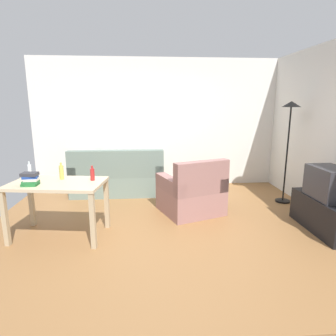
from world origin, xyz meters
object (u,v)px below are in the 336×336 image
at_px(book_stack, 30,179).
at_px(tv, 329,183).
at_px(torchiere_lamp, 290,124).
at_px(bottle_clear, 30,171).
at_px(couch, 118,179).
at_px(bottle_squat, 61,172).
at_px(tv_stand, 325,214).
at_px(potted_plant, 210,172).
at_px(armchair, 192,194).
at_px(bottle_red, 92,174).
at_px(desk, 58,190).

bearing_deg(book_stack, tv, 0.28).
xyz_separation_m(torchiere_lamp, bottle_clear, (-4.09, -0.89, -0.55)).
distance_m(tv, book_stack, 3.96).
relative_size(couch, bottle_squat, 7.73).
distance_m(tv_stand, book_stack, 4.00).
bearing_deg(potted_plant, tv, -63.75).
height_order(couch, tv_stand, couch).
height_order(torchiere_lamp, potted_plant, torchiere_lamp).
distance_m(armchair, bottle_red, 1.69).
distance_m(torchiere_lamp, armchair, 2.11).
bearing_deg(torchiere_lamp, couch, 166.22).
height_order(bottle_clear, bottle_squat, bottle_clear).
relative_size(couch, tv, 2.98).
bearing_deg(bottle_red, torchiere_lamp, 18.17).
xyz_separation_m(tv_stand, bottle_squat, (-3.65, 0.26, 0.62)).
relative_size(desk, bottle_clear, 5.41).
distance_m(couch, armchair, 1.75).
relative_size(bottle_clear, bottle_squat, 1.03).
xyz_separation_m(tv_stand, potted_plant, (-1.13, 2.29, 0.09)).
bearing_deg(tv, book_stack, 90.28).
relative_size(potted_plant, bottle_clear, 2.39).
height_order(tv, bottle_clear, bottle_clear).
relative_size(bottle_squat, bottle_red, 1.15).
relative_size(potted_plant, book_stack, 2.84).
relative_size(desk, potted_plant, 2.26).
xyz_separation_m(potted_plant, bottle_clear, (-2.96, -1.96, 0.53)).
bearing_deg(book_stack, armchair, 20.98).
height_order(desk, armchair, armchair).
distance_m(couch, book_stack, 2.25).
height_order(armchair, bottle_red, bottle_red).
xyz_separation_m(armchair, bottle_clear, (-2.33, -0.48, 0.54)).
distance_m(desk, armchair, 2.07).
relative_size(desk, armchair, 1.14).
distance_m(tv_stand, tv, 0.46).
distance_m(couch, bottle_clear, 2.02).
height_order(desk, potted_plant, desk).
height_order(couch, torchiere_lamp, torchiere_lamp).
bearing_deg(tv, tv_stand, 90.00).
bearing_deg(potted_plant, armchair, -113.16).
bearing_deg(couch, bottle_clear, 58.03).
xyz_separation_m(torchiere_lamp, armchair, (-1.76, -0.41, -1.09)).
distance_m(torchiere_lamp, potted_plant, 1.89).
xyz_separation_m(tv, desk, (-3.68, 0.12, -0.05)).
height_order(desk, bottle_red, bottle_red).
height_order(bottle_clear, book_stack, bottle_clear).
relative_size(bottle_red, book_stack, 1.00).
relative_size(desk, book_stack, 6.43).
bearing_deg(book_stack, desk, 26.87).
relative_size(tv_stand, bottle_clear, 4.62).
height_order(torchiere_lamp, armchair, torchiere_lamp).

